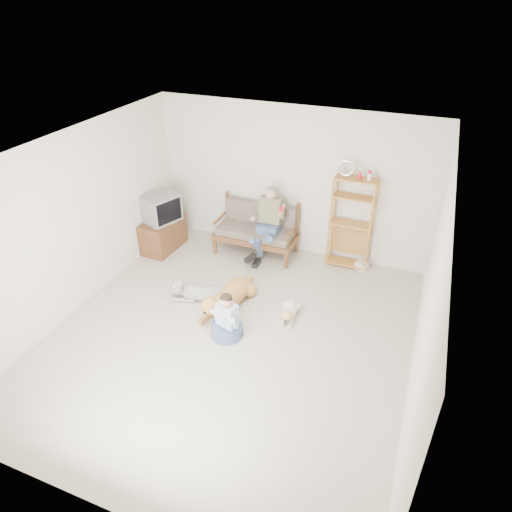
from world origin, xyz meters
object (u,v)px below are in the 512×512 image
at_px(tv_stand, 163,234).
at_px(loveseat, 257,228).
at_px(etagere, 351,222).
at_px(golden_retriever, 227,298).

bearing_deg(tv_stand, loveseat, 20.94).
distance_m(etagere, tv_stand, 3.50).
xyz_separation_m(loveseat, golden_retriever, (0.21, -1.80, -0.30)).
height_order(etagere, tv_stand, etagere).
height_order(loveseat, tv_stand, loveseat).
distance_m(tv_stand, golden_retriever, 2.28).
height_order(tv_stand, golden_retriever, tv_stand).
bearing_deg(loveseat, tv_stand, -162.32).
xyz_separation_m(tv_stand, golden_retriever, (1.91, -1.25, -0.11)).
relative_size(loveseat, tv_stand, 1.63).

